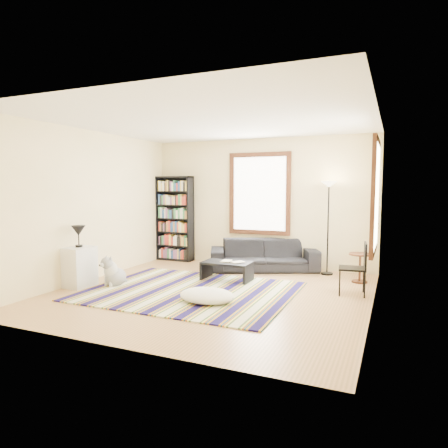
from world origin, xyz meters
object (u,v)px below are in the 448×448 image
at_px(floor_cushion, 207,296).
at_px(white_cabinet, 80,267).
at_px(floor_lamp, 328,228).
at_px(coffee_table, 227,271).
at_px(sofa, 264,255).
at_px(side_table, 360,268).
at_px(folding_chair, 352,268).
at_px(bookshelf, 175,218).
at_px(dog, 115,271).

relative_size(floor_cushion, white_cabinet, 1.24).
bearing_deg(floor_cushion, floor_lamp, 63.53).
height_order(coffee_table, white_cabinet, white_cabinet).
relative_size(sofa, white_cabinet, 3.18).
height_order(coffee_table, side_table, side_table).
distance_m(coffee_table, folding_chair, 2.25).
xyz_separation_m(coffee_table, folding_chair, (2.24, -0.06, 0.25)).
relative_size(bookshelf, coffee_table, 2.22).
bearing_deg(folding_chair, bookshelf, 153.18).
bearing_deg(side_table, dog, -153.34).
height_order(bookshelf, white_cabinet, bookshelf).
distance_m(folding_chair, dog, 4.05).
height_order(floor_cushion, floor_lamp, floor_lamp).
distance_m(bookshelf, coffee_table, 2.60).
height_order(bookshelf, side_table, bookshelf).
height_order(sofa, side_table, sofa).
distance_m(sofa, floor_lamp, 1.43).
xyz_separation_m(side_table, folding_chair, (-0.05, -0.91, 0.16)).
xyz_separation_m(coffee_table, dog, (-1.66, -1.14, 0.09)).
distance_m(bookshelf, floor_cushion, 3.77).
height_order(sofa, floor_cushion, sofa).
xyz_separation_m(sofa, floor_cushion, (-0.06, -2.63, -0.22)).
xyz_separation_m(bookshelf, coffee_table, (1.98, -1.48, -0.82)).
bearing_deg(dog, white_cabinet, -141.00).
distance_m(side_table, folding_chair, 0.93).
xyz_separation_m(bookshelf, white_cabinet, (-0.23, -2.89, -0.65)).
bearing_deg(floor_lamp, white_cabinet, -144.66).
relative_size(coffee_table, floor_cushion, 1.04).
bearing_deg(coffee_table, side_table, 20.28).
bearing_deg(floor_cushion, coffee_table, 100.90).
xyz_separation_m(floor_cushion, folding_chair, (1.97, 1.35, 0.32)).
relative_size(coffee_table, dog, 1.67).
xyz_separation_m(bookshelf, floor_lamp, (3.61, -0.17, -0.07)).
bearing_deg(folding_chair, floor_lamp, 107.21).
bearing_deg(folding_chair, coffee_table, 171.62).
relative_size(sofa, coffee_table, 2.47).
relative_size(sofa, dog, 4.13).
height_order(coffee_table, dog, dog).
height_order(floor_lamp, dog, floor_lamp).
relative_size(floor_lamp, side_table, 3.44).
bearing_deg(bookshelf, white_cabinet, -94.63).
distance_m(floor_cushion, dog, 1.96).
xyz_separation_m(floor_cushion, floor_lamp, (1.36, 2.73, 0.82)).
distance_m(floor_cushion, white_cabinet, 2.50).
bearing_deg(folding_chair, side_table, 80.12).
height_order(side_table, folding_chair, folding_chair).
bearing_deg(bookshelf, sofa, -6.66).
height_order(floor_cushion, folding_chair, folding_chair).
bearing_deg(side_table, sofa, 169.53).
bearing_deg(folding_chair, sofa, 139.52).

